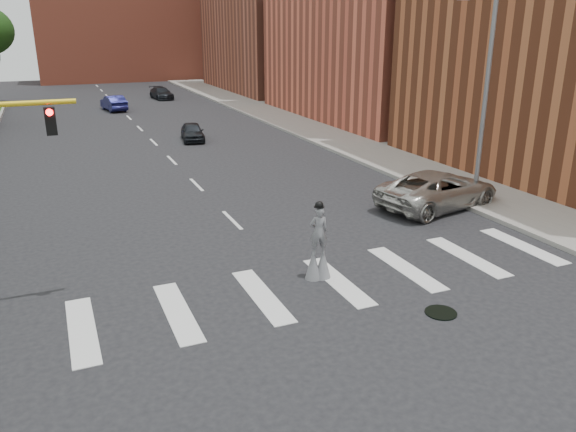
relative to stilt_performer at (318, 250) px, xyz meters
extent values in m
plane|color=black|center=(-0.82, -1.48, -0.97)|extent=(160.00, 160.00, 0.00)
cube|color=gray|center=(11.68, 23.52, -0.88)|extent=(5.00, 90.00, 0.18)
cylinder|color=black|center=(2.18, -3.48, -0.95)|extent=(0.90, 0.90, 0.04)
cube|color=brown|center=(21.18, 52.52, 9.03)|extent=(16.00, 22.00, 20.00)
cube|color=#CC5A40|center=(5.18, 76.52, 8.03)|extent=(26.00, 14.00, 18.00)
cylinder|color=slate|center=(10.18, 4.52, 3.53)|extent=(0.20, 0.20, 9.00)
cube|color=black|center=(-7.32, 1.52, 4.33)|extent=(0.28, 0.18, 0.75)
cylinder|color=#FF0C0C|center=(-7.32, 1.42, 4.58)|extent=(0.18, 0.06, 0.18)
cylinder|color=#372216|center=(0.16, -0.03, -0.56)|extent=(0.07, 0.07, 0.81)
cylinder|color=#372216|center=(-0.16, 0.03, -0.56)|extent=(0.07, 0.07, 0.81)
cone|color=slate|center=(0.16, -0.03, -0.46)|extent=(0.52, 0.52, 1.01)
cone|color=slate|center=(-0.16, 0.03, -0.46)|extent=(0.52, 0.52, 1.01)
imported|color=slate|center=(0.00, 0.00, 0.64)|extent=(0.64, 0.48, 1.60)
sphere|color=black|center=(0.00, 0.00, 1.50)|extent=(0.26, 0.26, 0.26)
cylinder|color=black|center=(0.00, 0.00, 1.45)|extent=(0.34, 0.34, 0.02)
cube|color=yellow|center=(0.03, 0.14, 1.08)|extent=(0.22, 0.05, 0.10)
imported|color=#B1AEA7|center=(8.18, 4.63, -0.15)|extent=(6.36, 3.87, 1.65)
imported|color=black|center=(1.86, 24.08, -0.35)|extent=(1.98, 3.83, 1.25)
imported|color=#16184F|center=(-1.47, 41.58, -0.25)|extent=(2.18, 4.58, 1.45)
imported|color=black|center=(4.46, 48.76, -0.33)|extent=(2.21, 4.54, 1.27)
camera|label=1|loc=(-7.35, -14.81, 6.76)|focal=35.00mm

